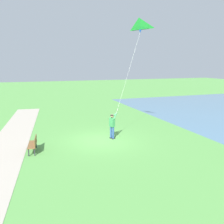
% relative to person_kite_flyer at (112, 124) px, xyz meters
% --- Properties ---
extents(ground_plane, '(120.00, 120.00, 0.00)m').
position_rel_person_kite_flyer_xyz_m(ground_plane, '(0.81, 0.16, -1.05)').
color(ground_plane, '#569947').
extents(person_kite_flyer, '(0.63, 0.49, 1.83)m').
position_rel_person_kite_flyer_xyz_m(person_kite_flyer, '(0.00, 0.00, 0.00)').
color(person_kite_flyer, '#232328').
rests_on(person_kite_flyer, ground).
extents(flying_kite, '(2.42, 1.57, 6.51)m').
position_rel_person_kite_flyer_xyz_m(flying_kite, '(-2.23, -0.76, 6.71)').
color(flying_kite, green).
extents(park_bench_near_walkway, '(0.61, 1.54, 0.88)m').
position_rel_person_kite_flyer_xyz_m(park_bench_near_walkway, '(5.26, 0.86, -0.54)').
color(park_bench_near_walkway, brown).
rests_on(park_bench_near_walkway, ground).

